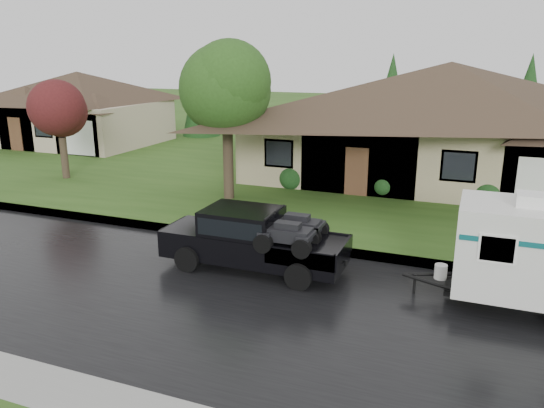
% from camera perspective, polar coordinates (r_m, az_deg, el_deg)
% --- Properties ---
extents(ground, '(140.00, 140.00, 0.00)m').
position_cam_1_polar(ground, '(14.96, 5.87, -8.35)').
color(ground, '#2B4D18').
rests_on(ground, ground).
extents(road, '(140.00, 8.00, 0.01)m').
position_cam_1_polar(road, '(13.23, 3.46, -11.68)').
color(road, black).
rests_on(road, ground).
extents(curb, '(140.00, 0.50, 0.15)m').
position_cam_1_polar(curb, '(16.95, 7.96, -5.17)').
color(curb, gray).
rests_on(curb, ground).
extents(lawn, '(140.00, 26.00, 0.15)m').
position_cam_1_polar(lawn, '(29.04, 13.98, 3.41)').
color(lawn, '#2B4D18').
rests_on(lawn, ground).
extents(house_main, '(19.44, 10.80, 6.90)m').
position_cam_1_polar(house_main, '(27.16, 18.99, 9.71)').
color(house_main, tan).
rests_on(house_main, lawn).
extents(house_far, '(10.80, 8.64, 5.80)m').
position_cam_1_polar(house_far, '(38.66, -19.91, 10.31)').
color(house_far, tan).
rests_on(house_far, lawn).
extents(tree_left_green, '(3.92, 3.92, 6.49)m').
position_cam_1_polar(tree_left_green, '(22.08, -4.91, 12.04)').
color(tree_left_green, '#382B1E').
rests_on(tree_left_green, lawn).
extents(tree_red, '(2.79, 2.79, 4.62)m').
position_cam_1_polar(tree_red, '(27.85, -21.88, 9.06)').
color(tree_red, '#382B1E').
rests_on(tree_red, lawn).
extents(shrub_row, '(13.60, 1.00, 1.00)m').
position_cam_1_polar(shrub_row, '(23.19, 17.00, 1.54)').
color(shrub_row, '#143814').
rests_on(shrub_row, lawn).
extents(pickup_truck, '(5.37, 2.04, 1.79)m').
position_cam_1_polar(pickup_truck, '(15.49, -2.35, -3.60)').
color(pickup_truck, black).
rests_on(pickup_truck, ground).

